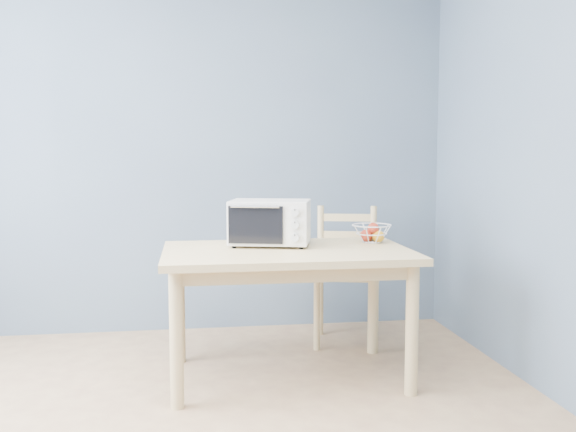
{
  "coord_description": "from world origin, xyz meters",
  "views": [
    {
      "loc": [
        0.14,
        -2.46,
        1.29
      ],
      "look_at": [
        0.69,
        1.23,
        0.93
      ],
      "focal_mm": 40.0,
      "sensor_mm": 36.0,
      "label": 1
    }
  ],
  "objects": [
    {
      "name": "room",
      "position": [
        0.0,
        0.0,
        1.3
      ],
      "size": [
        4.01,
        4.51,
        2.61
      ],
      "color": "tan",
      "rests_on": "ground"
    },
    {
      "name": "toaster_oven",
      "position": [
        0.57,
        1.28,
        0.89
      ],
      "size": [
        0.52,
        0.42,
        0.27
      ],
      "rotation": [
        0.0,
        0.0,
        -0.26
      ],
      "color": "silver",
      "rests_on": "dining_table"
    },
    {
      "name": "dining_chair",
      "position": [
        1.18,
        1.78,
        0.46
      ],
      "size": [
        0.53,
        0.53,
        0.93
      ],
      "rotation": [
        0.0,
        0.0,
        -0.26
      ],
      "color": "#D3BA7E",
      "rests_on": "ground"
    },
    {
      "name": "fruit_basket",
      "position": [
        1.22,
        1.31,
        0.81
      ],
      "size": [
        0.29,
        0.29,
        0.12
      ],
      "rotation": [
        0.0,
        0.0,
        0.21
      ],
      "color": "white",
      "rests_on": "dining_table"
    },
    {
      "name": "dining_table",
      "position": [
        0.67,
        1.12,
        0.65
      ],
      "size": [
        1.4,
        0.9,
        0.75
      ],
      "color": "#D3BA7E",
      "rests_on": "ground"
    }
  ]
}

